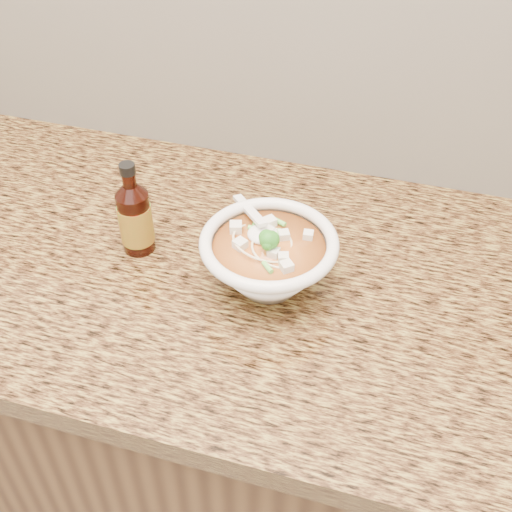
# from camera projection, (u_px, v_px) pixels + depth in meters

# --- Properties ---
(cabinet) EXTENTS (4.00, 0.65, 0.86)m
(cabinet) POSITION_uv_depth(u_px,v_px,m) (219.00, 420.00, 1.36)
(cabinet) COLOR #321D0F
(cabinet) RESTS_ON ground
(counter_slab) EXTENTS (4.00, 0.68, 0.04)m
(counter_slab) POSITION_uv_depth(u_px,v_px,m) (209.00, 266.00, 1.06)
(counter_slab) COLOR olive
(counter_slab) RESTS_ON cabinet
(soup_bowl) EXTENTS (0.21, 0.21, 0.12)m
(soup_bowl) POSITION_uv_depth(u_px,v_px,m) (269.00, 261.00, 0.97)
(soup_bowl) COLOR white
(soup_bowl) RESTS_ON counter_slab
(hot_sauce_bottle) EXTENTS (0.07, 0.07, 0.16)m
(hot_sauce_bottle) POSITION_uv_depth(u_px,v_px,m) (135.00, 218.00, 1.02)
(hot_sauce_bottle) COLOR black
(hot_sauce_bottle) RESTS_ON counter_slab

